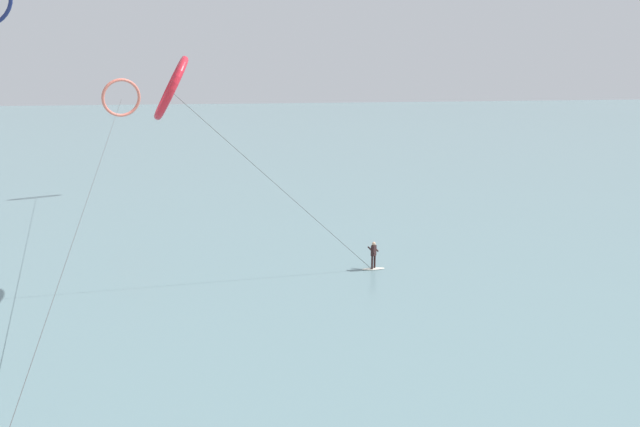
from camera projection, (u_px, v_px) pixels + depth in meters
name	position (u px, v px, depth m)	size (l,w,h in m)	color
sea_water	(238.00, 133.00, 108.48)	(400.00, 200.00, 0.08)	slate
surfer_ivory	(373.00, 257.00, 34.24)	(1.40, 0.73, 1.70)	silver
kite_crimson	(171.00, 88.00, 28.90)	(12.16, 3.66, 12.38)	red
kite_coral	(121.00, 98.00, 52.86)	(3.77, 46.34, 10.94)	#EA7260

